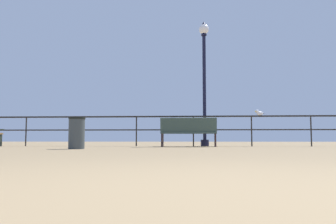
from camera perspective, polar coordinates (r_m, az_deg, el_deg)
The scene contains 6 objects.
ground_plane at distance 1.58m, azimuth 8.39°, elevation -13.31°, with size 60.00×60.00×0.00m, color #8C7451.
pier_railing at distance 11.43m, azimuth 4.29°, elevation -1.97°, with size 23.21×0.05×1.03m.
bench_near_left at distance 10.77m, azimuth 3.48°, elevation -3.16°, with size 1.78×0.67×0.91m.
lamppost_center at distance 11.90m, azimuth 6.11°, elevation 6.80°, with size 0.35×0.35×4.36m.
seagull_on_rail at distance 11.67m, azimuth 15.09°, elevation -0.14°, with size 0.37×0.25×0.19m.
trash_bin at distance 8.57m, azimuth -15.11°, elevation -3.45°, with size 0.41×0.41×0.77m.
Camera 1 is at (-0.13, -1.55, 0.24)m, focal length 36.23 mm.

